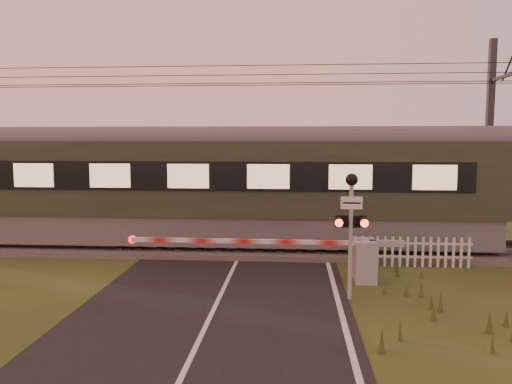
# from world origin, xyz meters

# --- Properties ---
(ground) EXTENTS (160.00, 160.00, 0.00)m
(ground) POSITION_xyz_m (0.00, 0.00, 0.00)
(ground) COLOR #2E3A16
(ground) RESTS_ON ground
(road) EXTENTS (6.00, 140.00, 0.03)m
(road) POSITION_xyz_m (0.02, -0.23, 0.01)
(road) COLOR black
(road) RESTS_ON ground
(track_bed) EXTENTS (140.00, 3.40, 0.39)m
(track_bed) POSITION_xyz_m (0.00, 6.50, 0.07)
(track_bed) COLOR #47423D
(track_bed) RESTS_ON ground
(overhead_wires) EXTENTS (120.00, 0.62, 0.62)m
(overhead_wires) POSITION_xyz_m (0.00, 6.50, 5.72)
(overhead_wires) COLOR black
(overhead_wires) RESTS_ON ground
(boom_gate) EXTENTS (7.32, 0.85, 1.13)m
(boom_gate) POSITION_xyz_m (3.21, 2.99, 0.62)
(boom_gate) COLOR gray
(boom_gate) RESTS_ON ground
(crossing_signal) EXTENTS (0.75, 0.33, 2.94)m
(crossing_signal) POSITION_xyz_m (3.03, 1.45, 2.02)
(crossing_signal) COLOR gray
(crossing_signal) RESTS_ON ground
(picket_fence) EXTENTS (3.47, 0.07, 0.89)m
(picket_fence) POSITION_xyz_m (5.15, 4.60, 0.45)
(picket_fence) COLOR silver
(picket_fence) RESTS_ON ground
(catenary_mast) EXTENTS (0.23, 2.46, 7.27)m
(catenary_mast) POSITION_xyz_m (8.75, 8.73, 3.78)
(catenary_mast) COLOR #2D2D30
(catenary_mast) RESTS_ON ground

